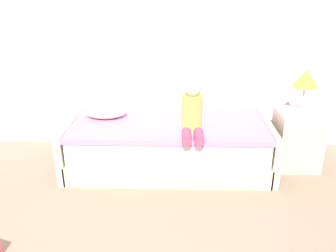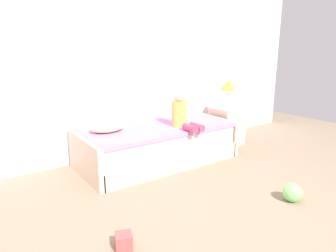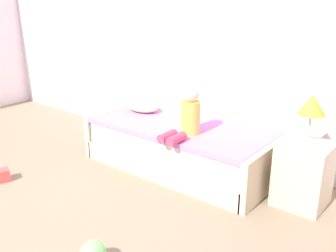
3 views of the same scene
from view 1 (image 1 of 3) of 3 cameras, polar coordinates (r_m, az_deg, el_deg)
The scene contains 6 objects.
wall_rear at distance 4.04m, azimuth -4.75°, elevation 16.69°, with size 7.20×0.10×2.90m, color white.
bed at distance 3.75m, azimuth 0.11°, elevation -2.85°, with size 2.11×1.00×0.50m.
nightstand at distance 3.96m, azimuth 20.06°, elevation -2.01°, with size 0.44×0.44×0.60m, color beige.
table_lamp at distance 3.76m, azimuth 21.34°, elevation 6.87°, with size 0.24×0.24×0.45m.
child_figure at distance 3.36m, azimuth 3.94°, elevation 2.53°, with size 0.20×0.51×0.50m.
pillow at distance 3.80m, azimuth -10.06°, elevation 2.33°, with size 0.44×0.30×0.13m, color #F2E58C.
Camera 1 is at (0.44, -1.39, 1.84)m, focal length 37.75 mm.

